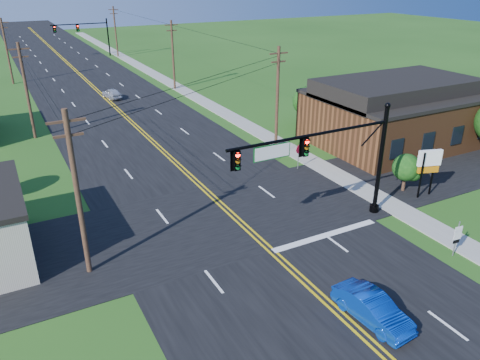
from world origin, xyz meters
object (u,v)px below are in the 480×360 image
blue_car (372,309)px  route_sign (457,236)px  signal_mast_main (326,157)px  stop_sign (299,152)px  signal_mast_far (84,32)px

blue_car → route_sign: 8.14m
signal_mast_main → blue_car: 9.59m
signal_mast_main → stop_sign: size_ratio=5.27×
signal_mast_far → stop_sign: (4.06, -63.48, -3.00)m
signal_mast_far → blue_car: signal_mast_far is taller
signal_mast_main → blue_car: bearing=-111.4°
signal_mast_far → route_sign: bearing=-86.6°
signal_mast_main → route_sign: signal_mast_main is taller
stop_sign → route_sign: bearing=-106.8°
signal_mast_main → signal_mast_far: bearing=89.9°
blue_car → route_sign: route_sign is taller
signal_mast_far → stop_sign: 63.69m
blue_car → stop_sign: (7.33, 16.59, 0.88)m
signal_mast_far → stop_sign: bearing=-86.3°
route_sign → stop_sign: size_ratio=1.03×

